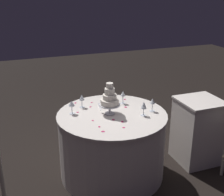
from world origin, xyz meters
name	(u,v)px	position (x,y,z in m)	size (l,w,h in m)	color
ground_plane	(112,172)	(0.00, 0.00, 0.00)	(12.00, 12.00, 0.00)	black
decorative_arch	(132,55)	(0.00, 0.47, 1.47)	(2.34, 0.06, 2.20)	#B7B29E
main_table	(112,144)	(0.00, 0.00, 0.37)	(1.17, 1.17, 0.73)	silver
side_table	(197,131)	(-1.04, 0.10, 0.39)	(0.48, 0.48, 0.78)	silver
tiered_cake	(110,99)	(0.02, -0.01, 0.90)	(0.22, 0.22, 0.34)	silver
wine_glass_0	(152,102)	(-0.43, 0.08, 0.84)	(0.06, 0.06, 0.15)	silver
wine_glass_1	(82,98)	(0.25, -0.29, 0.84)	(0.06, 0.06, 0.15)	silver
wine_glass_2	(72,104)	(0.39, -0.15, 0.85)	(0.07, 0.07, 0.15)	silver
wine_glass_3	(144,106)	(-0.29, 0.15, 0.84)	(0.06, 0.06, 0.16)	silver
wine_glass_4	(123,94)	(-0.22, -0.24, 0.84)	(0.06, 0.06, 0.15)	silver
cake_knife	(101,109)	(0.07, -0.16, 0.74)	(0.07, 0.29, 0.01)	silver
rose_petal_0	(116,96)	(-0.23, -0.48, 0.74)	(0.03, 0.02, 0.00)	#C61951
rose_petal_1	(126,107)	(-0.21, -0.12, 0.74)	(0.04, 0.03, 0.00)	#C61951
rose_petal_2	(99,127)	(0.22, 0.25, 0.74)	(0.03, 0.02, 0.00)	#C61951
rose_petal_3	(93,120)	(0.24, 0.09, 0.74)	(0.03, 0.02, 0.00)	#C61951
rose_petal_4	(125,99)	(-0.29, -0.34, 0.74)	(0.03, 0.02, 0.00)	#C61951
rose_petal_5	(91,107)	(0.16, -0.26, 0.74)	(0.03, 0.02, 0.00)	#C61951
rose_petal_6	(109,105)	(-0.05, -0.24, 0.74)	(0.04, 0.03, 0.00)	#C61951
rose_petal_7	(103,131)	(0.22, 0.35, 0.74)	(0.04, 0.03, 0.00)	#C61951
rose_petal_8	(112,100)	(-0.14, -0.38, 0.74)	(0.04, 0.03, 0.00)	#C61951
rose_petal_9	(122,122)	(-0.03, 0.22, 0.74)	(0.04, 0.02, 0.00)	#C61951
rose_petal_10	(113,120)	(0.04, 0.14, 0.74)	(0.03, 0.02, 0.00)	#C61951
rose_petal_11	(124,128)	(0.01, 0.35, 0.74)	(0.03, 0.02, 0.00)	#C61951
rose_petal_12	(75,103)	(0.29, -0.43, 0.74)	(0.03, 0.02, 0.00)	#C61951
rose_petal_13	(110,102)	(-0.10, -0.33, 0.74)	(0.03, 0.02, 0.00)	#C61951
rose_petal_14	(92,102)	(0.11, -0.38, 0.74)	(0.03, 0.02, 0.00)	#C61951
rose_petal_15	(78,112)	(0.33, -0.16, 0.74)	(0.03, 0.02, 0.00)	#C61951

